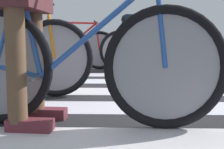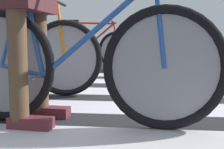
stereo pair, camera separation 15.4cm
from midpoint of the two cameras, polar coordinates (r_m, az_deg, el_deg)
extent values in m
cube|color=black|center=(2.82, -7.56, -4.20)|extent=(18.00, 14.00, 0.02)
cube|color=silver|center=(1.63, -19.57, -11.96)|extent=(5.20, 0.44, 0.00)
cube|color=#BAB8C5|center=(2.31, -11.15, -6.30)|extent=(5.20, 0.44, 0.00)
cube|color=#BEBAC1|center=(3.01, -5.75, -3.30)|extent=(5.20, 0.44, 0.00)
cube|color=silver|center=(3.79, -6.46, -1.31)|extent=(5.20, 0.44, 0.00)
cube|color=#BFB8C1|center=(4.53, -5.83, -0.07)|extent=(5.20, 0.44, 0.00)
torus|color=black|center=(1.68, 7.83, 1.32)|extent=(0.72, 0.12, 0.72)
cylinder|color=gray|center=(1.68, 7.83, 1.32)|extent=(0.61, 0.06, 0.61)
cylinder|color=#2855AA|center=(1.71, -5.71, 8.80)|extent=(0.70, 0.09, 0.59)
cylinder|color=#2855AA|center=(1.84, -18.12, 8.66)|extent=(0.16, 0.05, 0.59)
cylinder|color=#2855AA|center=(1.88, -20.06, 0.60)|extent=(0.29, 0.05, 0.09)
cylinder|color=#2855AA|center=(1.90, -22.03, 9.33)|extent=(0.19, 0.04, 0.53)
cylinder|color=#2855AA|center=(1.68, 6.92, 9.87)|extent=(0.09, 0.04, 0.50)
cylinder|color=#4C4C51|center=(1.83, -16.09, -0.37)|extent=(0.05, 0.34, 0.02)
cylinder|color=brown|center=(1.98, -17.12, 5.64)|extent=(0.11, 0.11, 0.88)
cylinder|color=brown|center=(1.73, -20.85, 5.45)|extent=(0.11, 0.11, 0.88)
cube|color=#5D242D|center=(2.01, -14.85, -7.38)|extent=(0.27, 0.12, 0.07)
cube|color=#5D242D|center=(1.76, -18.21, -9.44)|extent=(0.27, 0.12, 0.07)
torus|color=black|center=(2.75, -12.78, 3.14)|extent=(0.72, 0.06, 0.72)
cylinder|color=gray|center=(2.75, -12.78, 3.14)|extent=(0.61, 0.01, 0.61)
cylinder|color=orange|center=(2.92, -22.06, 13.06)|extent=(0.80, 0.04, 0.05)
cylinder|color=orange|center=(2.87, -20.72, 7.41)|extent=(0.70, 0.04, 0.59)
cylinder|color=orange|center=(2.75, -13.52, 8.33)|extent=(0.09, 0.03, 0.50)
cylinder|color=black|center=(2.79, -14.28, 13.86)|extent=(0.03, 0.52, 0.03)
torus|color=black|center=(5.19, 0.60, 4.71)|extent=(0.72, 0.18, 0.72)
torus|color=black|center=(5.44, 11.31, 4.66)|extent=(0.72, 0.18, 0.72)
cylinder|color=gray|center=(5.19, 0.60, 4.71)|extent=(0.60, 0.11, 0.61)
cylinder|color=gray|center=(5.44, 11.31, 4.66)|extent=(0.60, 0.11, 0.61)
cylinder|color=white|center=(5.32, 6.67, 10.21)|extent=(0.80, 0.17, 0.05)
cylinder|color=white|center=(5.32, 7.26, 7.07)|extent=(0.70, 0.15, 0.59)
cylinder|color=white|center=(5.23, 3.00, 7.23)|extent=(0.16, 0.06, 0.59)
cylinder|color=white|center=(5.22, 2.12, 4.39)|extent=(0.29, 0.07, 0.09)
cylinder|color=white|center=(5.21, 1.48, 7.58)|extent=(0.19, 0.06, 0.53)
cylinder|color=white|center=(5.43, 11.07, 7.30)|extent=(0.09, 0.04, 0.50)
cube|color=black|center=(5.23, 2.37, 10.74)|extent=(0.25, 0.13, 0.05)
cylinder|color=black|center=(5.43, 10.82, 10.16)|extent=(0.12, 0.52, 0.03)
cylinder|color=#4C4C51|center=(5.25, 3.63, 4.06)|extent=(0.08, 0.34, 0.02)
cylinder|color=beige|center=(5.36, 2.39, 6.23)|extent=(0.11, 0.11, 0.89)
cylinder|color=beige|center=(5.09, 2.97, 6.22)|extent=(0.11, 0.11, 0.89)
cube|color=black|center=(5.24, 2.69, 10.01)|extent=(0.29, 0.44, 0.28)
cube|color=navy|center=(5.40, 3.10, 1.33)|extent=(0.27, 0.14, 0.07)
cube|color=navy|center=(5.12, 3.71, 1.06)|extent=(0.27, 0.14, 0.07)
torus|color=black|center=(5.69, -13.56, 4.68)|extent=(0.72, 0.08, 0.72)
torus|color=black|center=(5.47, -3.28, 4.78)|extent=(0.72, 0.08, 0.72)
cylinder|color=gray|center=(5.69, -13.56, 4.68)|extent=(0.61, 0.03, 0.61)
cylinder|color=gray|center=(5.47, -3.28, 4.78)|extent=(0.61, 0.03, 0.61)
cylinder|color=red|center=(5.56, -8.09, 10.01)|extent=(0.80, 0.07, 0.05)
cylinder|color=red|center=(5.54, -7.44, 7.04)|extent=(0.70, 0.06, 0.59)
cylinder|color=red|center=(5.63, -11.46, 7.05)|extent=(0.15, 0.04, 0.59)
cylinder|color=red|center=(5.65, -12.19, 4.40)|extent=(0.29, 0.04, 0.09)
cylinder|color=red|center=(5.67, -12.85, 7.32)|extent=(0.19, 0.03, 0.53)
cylinder|color=red|center=(5.48, -3.61, 7.40)|extent=(0.09, 0.03, 0.50)
cube|color=black|center=(5.66, -12.13, 10.28)|extent=(0.24, 0.10, 0.05)
cylinder|color=black|center=(5.49, -3.94, 10.21)|extent=(0.05, 0.52, 0.03)
cylinder|color=#4C4C51|center=(5.61, -10.81, 4.11)|extent=(0.03, 0.34, 0.02)
camera|label=1|loc=(0.08, -88.43, 0.17)|focal=46.60mm
camera|label=2|loc=(0.08, 91.57, -0.17)|focal=46.60mm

